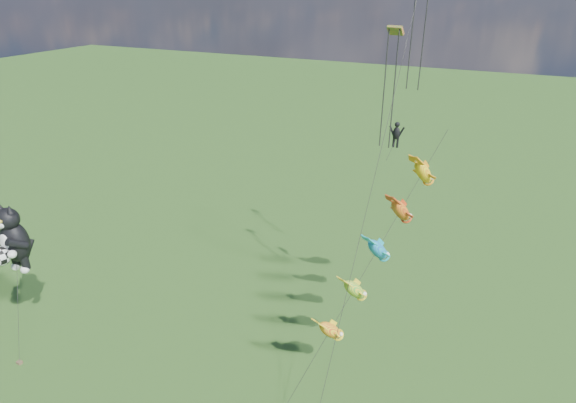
% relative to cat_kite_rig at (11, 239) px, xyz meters
% --- Properties ---
extents(ground, '(300.00, 300.00, 0.00)m').
position_rel_cat_kite_rig_xyz_m(ground, '(5.71, -0.74, -9.20)').
color(ground, '#163D0F').
extents(cat_kite_rig, '(2.73, 4.20, 11.97)m').
position_rel_cat_kite_rig_xyz_m(cat_kite_rig, '(0.00, 0.00, 0.00)').
color(cat_kite_rig, brown).
rests_on(cat_kite_rig, ground).
extents(fish_windsock_rig, '(6.78, 14.55, 16.69)m').
position_rel_cat_kite_rig_xyz_m(fish_windsock_rig, '(24.74, 9.39, 0.18)').
color(fish_windsock_rig, brown).
rests_on(fish_windsock_rig, ground).
extents(parafoil_rig, '(2.04, 17.55, 27.74)m').
position_rel_cat_kite_rig_xyz_m(parafoil_rig, '(24.65, 12.18, 9.58)').
color(parafoil_rig, brown).
rests_on(parafoil_rig, ground).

